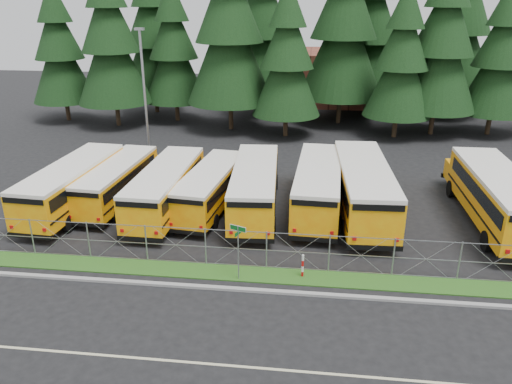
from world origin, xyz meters
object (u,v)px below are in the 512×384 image
Objects in this scene: striped_bollard at (303,266)px; bus_1 at (119,182)px; street_sign at (238,241)px; bus_east at (494,198)px; bus_4 at (255,188)px; bus_3 at (212,188)px; light_standard at (144,91)px; bus_5 at (318,187)px; bus_2 at (168,189)px; bus_0 at (76,186)px; bus_6 at (362,189)px.

bus_1 is at bearing 146.54° from striped_bollard.
street_sign is at bearing -39.68° from bus_1.
bus_4 is at bearing 178.74° from bus_east.
bus_1 reaches higher than striped_bollard.
bus_4 is at bearing 4.99° from bus_3.
bus_3 is 12.19m from light_standard.
light_standard is (-13.51, 8.57, 4.02)m from bus_5.
bus_1 is 6.11m from bus_3.
bus_2 is 3.86× the size of street_sign.
bus_5 is 1.12× the size of light_standard.
bus_0 is 11.09m from bus_4.
bus_2 is 9.20m from bus_5.
light_standard is at bearing 133.15° from bus_4.
bus_east reaches higher than bus_0.
bus_4 is 13.83m from bus_east.
bus_3 is 0.98× the size of light_standard.
bus_0 is 13.35m from street_sign.
bus_2 is 2.70m from bus_3.
striped_bollard is 21.58m from light_standard.
light_standard is (-12.84, 16.65, 4.90)m from striped_bollard.
bus_east reaches higher than striped_bollard.
bus_4 is 0.99× the size of bus_5.
bus_6 reaches higher than bus_3.
bus_4 is at bearing -43.32° from light_standard.
bus_5 is (14.87, 1.45, 0.02)m from bus_0.
bus_2 is at bearing -169.95° from bus_5.
bus_1 is 0.99× the size of light_standard.
bus_4 is at bearing -169.00° from bus_5.
bus_3 is 8.30× the size of striped_bollard.
bus_6 is at bearing 67.13° from striped_bollard.
bus_0 is 3.97× the size of street_sign.
bus_4 is (5.31, 0.63, 0.05)m from bus_2.
bus_0 is at bearing 147.34° from street_sign.
bus_0 reaches higher than bus_2.
light_standard is at bearing 99.43° from bus_1.
light_standard reaches higher than bus_4.
striped_bollard is at bearing -21.46° from bus_0.
street_sign is (11.23, -7.20, 0.57)m from bus_0.
bus_east is 12.97m from striped_bollard.
striped_bollard is (14.20, -6.63, -0.86)m from bus_0.
bus_2 is at bearing -12.69° from bus_1.
bus_0 reaches higher than street_sign.
bus_0 is 14.94m from bus_5.
striped_bollard is (-3.31, -7.84, -1.00)m from bus_6.
bus_5 is 0.93× the size of bus_6.
striped_bollard is (8.45, -6.87, -0.82)m from bus_2.
bus_east is at bearing -21.73° from light_standard.
bus_4 reaches higher than bus_2.
street_sign is at bearing -169.05° from striped_bollard.
bus_6 reaches higher than bus_0.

